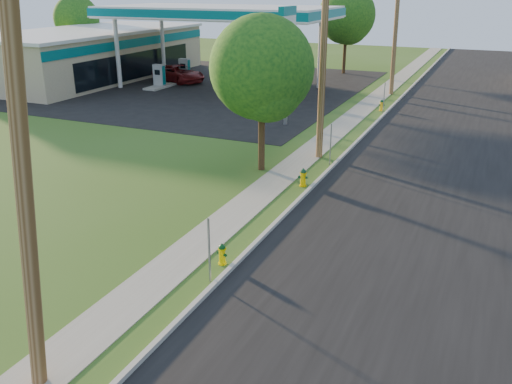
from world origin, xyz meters
TOP-DOWN VIEW (x-y plane):
  - ground_plane at (0.00, 0.00)m, footprint 140.00×140.00m
  - road at (4.50, 10.00)m, footprint 8.00×120.00m
  - curb at (0.50, 10.00)m, footprint 0.15×120.00m
  - sidewalk at (-1.25, 10.00)m, footprint 1.50×120.00m
  - forecourt at (-16.00, 32.00)m, footprint 26.00×28.00m
  - utility_pole_near at (-0.60, -1.00)m, footprint 1.40×0.32m
  - utility_pole_mid at (-0.60, 17.00)m, footprint 1.40×0.32m
  - utility_pole_far at (-0.60, 35.00)m, footprint 1.40×0.32m
  - sign_post_near at (0.25, 4.20)m, footprint 0.05×0.04m
  - sign_post_mid at (0.25, 16.00)m, footprint 0.05×0.04m
  - sign_post_far at (0.25, 28.20)m, footprint 0.05×0.04m
  - gas_canopy at (-14.00, 32.00)m, footprint 18.18×9.18m
  - fuel_pump_nw at (-18.50, 30.00)m, footprint 1.20×3.20m
  - fuel_pump_ne at (-9.50, 30.00)m, footprint 1.20×3.20m
  - fuel_pump_sw at (-18.50, 34.00)m, footprint 1.20×3.20m
  - fuel_pump_se at (-9.50, 34.00)m, footprint 1.20×3.20m
  - convenience_store at (-26.98, 32.00)m, footprint 10.40×22.40m
  - price_pylon at (-4.50, 22.50)m, footprint 0.34×2.04m
  - tree_verge at (-2.34, 14.02)m, footprint 4.56×4.56m
  - tree_lot at (-6.61, 43.58)m, footprint 5.24×5.24m
  - tree_back at (-33.73, 38.21)m, footprint 4.63×4.63m
  - hydrant_near at (0.08, 5.29)m, footprint 0.36×0.32m
  - hydrant_mid at (0.06, 12.76)m, footprint 0.41×0.36m
  - hydrant_far at (0.03, 28.74)m, footprint 0.40×0.36m
  - car_red at (-18.58, 33.11)m, footprint 5.74×4.12m
  - car_silver at (-8.94, 33.12)m, footprint 4.22×3.06m

SIDE VIEW (x-z plane):
  - ground_plane at x=0.00m, z-range 0.00..0.00m
  - road at x=4.50m, z-range 0.00..0.02m
  - forecourt at x=-16.00m, z-range 0.00..0.02m
  - sidewalk at x=-1.25m, z-range 0.00..0.03m
  - curb at x=0.50m, z-range 0.00..0.15m
  - hydrant_near at x=0.08m, z-range -0.01..0.69m
  - hydrant_far at x=0.03m, z-range -0.01..0.77m
  - hydrant_mid at x=0.06m, z-range -0.01..0.79m
  - car_silver at x=-8.94m, z-range 0.00..1.33m
  - fuel_pump_nw at x=-18.50m, z-range -0.23..1.67m
  - fuel_pump_ne at x=-9.50m, z-range -0.23..1.67m
  - fuel_pump_sw at x=-18.50m, z-range -0.23..1.67m
  - fuel_pump_se at x=-9.50m, z-range -0.23..1.67m
  - car_red at x=-18.58m, z-range 0.00..1.45m
  - sign_post_near at x=0.25m, z-range 0.00..2.00m
  - sign_post_mid at x=0.25m, z-range 0.00..2.00m
  - sign_post_far at x=0.25m, z-range 0.00..2.00m
  - convenience_store at x=-26.98m, z-range 0.01..4.25m
  - tree_verge at x=-2.34m, z-range 0.99..7.91m
  - tree_back at x=-33.73m, z-range 1.01..8.02m
  - utility_pole_near at x=-0.60m, z-range 0.06..9.54m
  - utility_pole_far at x=-0.60m, z-range 0.05..9.56m
  - utility_pole_mid at x=-0.60m, z-range 0.05..9.85m
  - tree_lot at x=-6.61m, z-range 1.14..9.08m
  - price_pylon at x=-4.50m, z-range 2.01..8.86m
  - gas_canopy at x=-14.00m, z-range 2.70..9.10m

